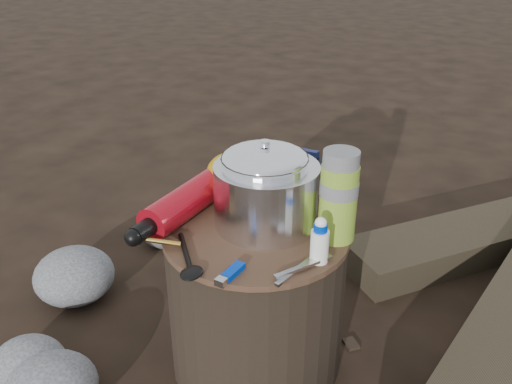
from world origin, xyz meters
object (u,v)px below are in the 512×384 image
at_px(fuel_bottle, 184,203).
at_px(thermos, 338,196).
at_px(travel_mug, 316,187).
at_px(camping_pot, 265,185).
at_px(stump, 256,299).

xyz_separation_m(fuel_bottle, thermos, (0.34, 0.07, 0.06)).
bearing_deg(thermos, travel_mug, 129.92).
bearing_deg(travel_mug, thermos, -50.08).
bearing_deg(thermos, camping_pot, -177.46).
bearing_deg(camping_pot, travel_mug, 54.21).
relative_size(fuel_bottle, thermos, 1.59).
distance_m(camping_pot, travel_mug, 0.14).
bearing_deg(camping_pot, stump, -89.09).
bearing_deg(fuel_bottle, thermos, 14.74).
relative_size(camping_pot, travel_mug, 1.61).
xyz_separation_m(stump, camping_pot, (-0.00, 0.04, 0.29)).
height_order(fuel_bottle, thermos, thermos).
bearing_deg(travel_mug, camping_pot, -125.79).
bearing_deg(fuel_bottle, camping_pot, 23.50).
bearing_deg(stump, fuel_bottle, -172.65).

